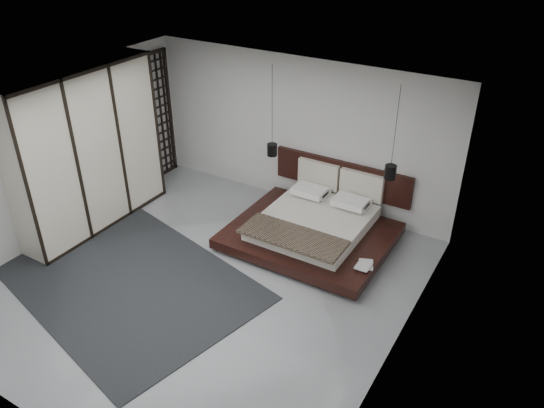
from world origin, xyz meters
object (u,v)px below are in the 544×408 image
Objects in this scene: bed at (314,225)px; lattice_screen at (156,117)px; rug at (130,282)px; pendant_left at (272,149)px; wardrobe at (86,150)px; pendant_right at (390,172)px.

lattice_screen is at bearing 172.15° from bed.
rug is (2.03, -3.08, -1.29)m from lattice_screen.
wardrobe is (-2.56, -1.90, 0.13)m from pendant_left.
pendant_left is (2.81, -0.13, -0.01)m from lattice_screen.
pendant_left is at bearing -180.00° from pendant_right.
wardrobe is (0.25, -2.04, 0.12)m from lattice_screen.
bed is 0.92× the size of wardrobe.
pendant_right is 4.39m from rug.
lattice_screen is 0.99× the size of bed.
pendant_left reaches higher than lattice_screen.
pendant_right is at bearing 45.05° from rug.
wardrobe reaches higher than lattice_screen.
wardrobe is at bearing -157.58° from bed.
bed is 1.53m from pendant_left.
pendant_right is 0.53× the size of wardrobe.
pendant_left reaches higher than rug.
bed is 4.10m from wardrobe.
pendant_right is at bearing 20.34° from bed.
bed is 0.69× the size of rug.
bed is 1.73× the size of pendant_right.
rug is at bearing -126.14° from bed.
lattice_screen is 0.68× the size of rug.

